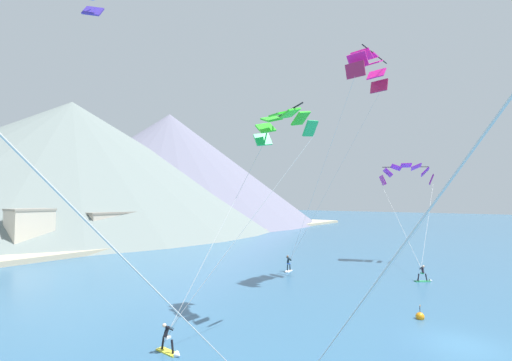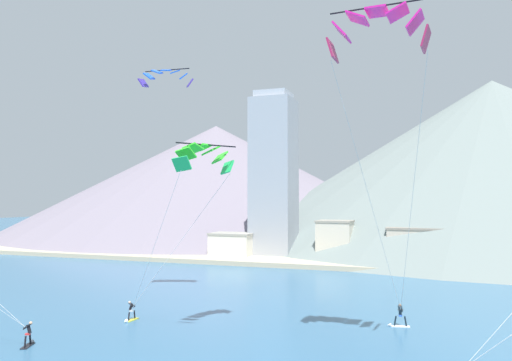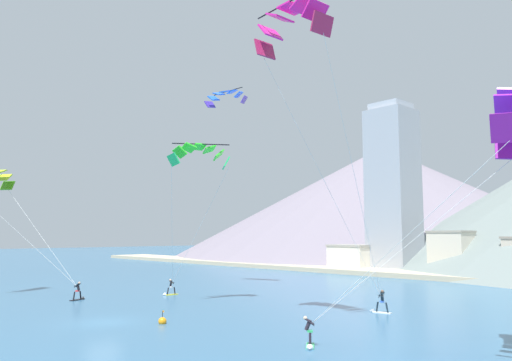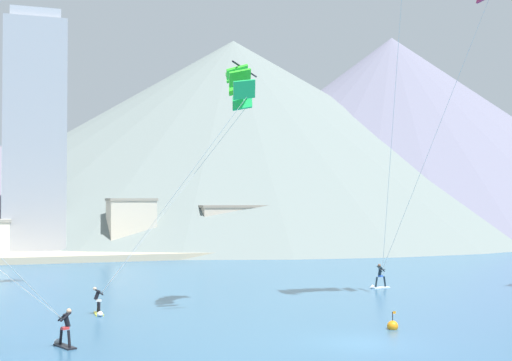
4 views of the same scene
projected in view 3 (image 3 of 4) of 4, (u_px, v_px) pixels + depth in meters
The scene contains 14 objects.
ground_plane at pixel (104, 322), 34.54m from camera, with size 400.00×400.00×0.00m, color #336084.
kitesurfer_near_lead at pixel (79, 294), 46.48m from camera, with size 1.02×1.76×1.78m.
kitesurfer_near_trail at pixel (169, 290), 50.23m from camera, with size 0.59×1.75×1.65m.
kitesurfer_mid_center at pixel (380, 305), 38.81m from camera, with size 1.78×0.73×1.84m.
kitesurfer_far_left at pixel (309, 338), 26.90m from camera, with size 1.41×1.60×1.70m.
parafoil_kite_near_trail at pixel (199, 154), 44.63m from camera, with size 9.27×5.66×12.92m.
parafoil_kite_mid_center at pixel (292, 23), 34.94m from camera, with size 6.37×10.30×20.61m.
parafoil_kite_distant_high_outer at pixel (226, 96), 59.81m from camera, with size 5.50×3.05×2.01m.
race_marker_buoy at pixel (162, 321), 34.04m from camera, with size 0.56×0.56×1.02m.
shoreline_strip at pixel (449, 276), 69.11m from camera, with size 180.00×10.00×0.70m, color #BCAD8E.
shore_building_harbour_front at pixel (452, 253), 73.40m from camera, with size 5.51×5.00×6.65m.
shore_building_quay_east at pixel (352, 257), 84.77m from camera, with size 7.19×5.22×4.37m.
highrise_tower at pixel (393, 187), 84.23m from camera, with size 7.00×7.00×28.42m.
mountain_peak_west_ridge at pixel (383, 201), 139.88m from camera, with size 117.06×117.06×30.68m.
Camera 3 is at (33.10, -16.40, 6.04)m, focal length 35.00 mm.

